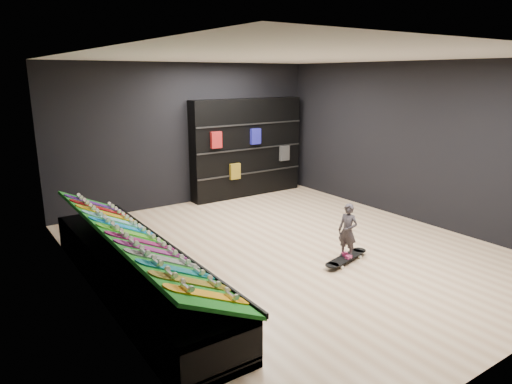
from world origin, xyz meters
TOP-DOWN VIEW (x-y plane):
  - floor at (0.00, 0.00)m, footprint 6.00×7.00m
  - ceiling at (0.00, 0.00)m, footprint 6.00×7.00m
  - wall_back at (0.00, 3.50)m, footprint 6.00×0.02m
  - wall_left at (-3.00, 0.00)m, footprint 0.02×7.00m
  - wall_right at (3.00, 0.00)m, footprint 0.02×7.00m
  - display_rack at (-2.55, 0.00)m, footprint 0.90×4.50m
  - turf_ramp at (-2.50, 0.00)m, footprint 0.92×4.50m
  - back_shelving at (1.38, 3.32)m, footprint 2.78×0.32m
  - floor_skateboard at (0.41, -0.88)m, footprint 1.00×0.44m
  - child at (0.41, -0.88)m, footprint 0.18×0.22m
  - display_board_0 at (-2.49, -1.90)m, footprint 0.93×0.22m
  - display_board_1 at (-2.49, -1.55)m, footprint 0.93×0.22m
  - display_board_2 at (-2.49, -1.21)m, footprint 0.93×0.22m
  - display_board_3 at (-2.49, -0.86)m, footprint 0.93×0.22m
  - display_board_4 at (-2.49, -0.52)m, footprint 0.93×0.22m
  - display_board_5 at (-2.49, -0.17)m, footprint 0.93×0.22m
  - display_board_6 at (-2.49, 0.17)m, footprint 0.93×0.22m
  - display_board_7 at (-2.49, 0.52)m, footprint 0.93×0.22m
  - display_board_8 at (-2.49, 0.86)m, footprint 0.93×0.22m
  - display_board_9 at (-2.49, 1.21)m, footprint 0.93×0.22m
  - display_board_10 at (-2.49, 1.55)m, footprint 0.93×0.22m
  - display_board_11 at (-2.49, 1.90)m, footprint 0.93×0.22m

SIDE VIEW (x-z plane):
  - floor at x=0.00m, z-range -0.01..0.01m
  - floor_skateboard at x=0.41m, z-range 0.00..0.09m
  - display_rack at x=-2.55m, z-range 0.00..0.50m
  - child at x=0.41m, z-range 0.09..0.59m
  - turf_ramp at x=-2.50m, z-range 0.48..0.94m
  - display_board_0 at x=-2.49m, z-range 0.49..0.99m
  - display_board_1 at x=-2.49m, z-range 0.49..0.99m
  - display_board_2 at x=-2.49m, z-range 0.49..0.99m
  - display_board_3 at x=-2.49m, z-range 0.49..0.99m
  - display_board_4 at x=-2.49m, z-range 0.49..0.99m
  - display_board_5 at x=-2.49m, z-range 0.49..0.99m
  - display_board_6 at x=-2.49m, z-range 0.49..0.99m
  - display_board_7 at x=-2.49m, z-range 0.49..0.99m
  - display_board_8 at x=-2.49m, z-range 0.49..0.99m
  - display_board_9 at x=-2.49m, z-range 0.49..0.99m
  - display_board_10 at x=-2.49m, z-range 0.49..0.99m
  - display_board_11 at x=-2.49m, z-range 0.49..0.99m
  - back_shelving at x=1.38m, z-range 0.00..2.23m
  - wall_back at x=0.00m, z-range 0.00..3.00m
  - wall_left at x=-3.00m, z-range 0.00..3.00m
  - wall_right at x=3.00m, z-range 0.00..3.00m
  - ceiling at x=0.00m, z-range 3.00..3.00m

